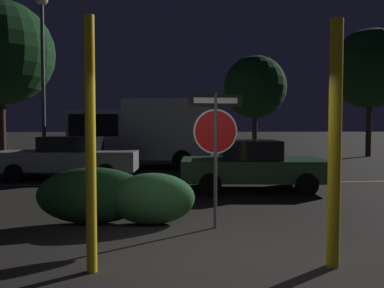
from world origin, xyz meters
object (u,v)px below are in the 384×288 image
at_px(passing_car_1, 69,157).
at_px(tree_0, 255,87).
at_px(stop_sign, 215,132).
at_px(hedge_bush_2, 152,199).
at_px(hedge_bush_1, 93,196).
at_px(tree_1, 1,53).
at_px(tree_2, 370,69).
at_px(yellow_pole_left, 90,145).
at_px(delivery_truck, 140,131).
at_px(street_lamp, 42,46).
at_px(yellow_pole_right, 335,144).
at_px(passing_car_2, 252,165).

height_order(passing_car_1, tree_0, tree_0).
xyz_separation_m(stop_sign, hedge_bush_2, (-1.14, 0.34, -1.24)).
distance_m(hedge_bush_1, hedge_bush_2, 1.12).
xyz_separation_m(passing_car_1, tree_0, (8.99, 9.56, 3.54)).
distance_m(tree_0, tree_1, 14.61).
relative_size(stop_sign, hedge_bush_2, 1.52).
height_order(hedge_bush_2, tree_2, tree_2).
bearing_deg(tree_2, passing_car_1, -151.33).
bearing_deg(yellow_pole_left, passing_car_1, 105.84).
bearing_deg(tree_0, passing_car_1, -133.25).
bearing_deg(stop_sign, tree_2, 49.75).
height_order(delivery_truck, street_lamp, street_lamp).
bearing_deg(delivery_truck, yellow_pole_left, -176.78).
bearing_deg(yellow_pole_right, delivery_truck, 104.97).
relative_size(passing_car_2, tree_0, 0.69).
distance_m(passing_car_1, passing_car_2, 6.56).
xyz_separation_m(delivery_truck, tree_0, (6.72, 5.98, 2.64)).
distance_m(passing_car_2, tree_2, 15.93).
xyz_separation_m(stop_sign, street_lamp, (-6.23, 10.33, 3.64)).
distance_m(yellow_pole_left, passing_car_2, 6.88).
bearing_deg(passing_car_2, tree_0, 171.33).
relative_size(yellow_pole_right, hedge_bush_1, 1.53).
bearing_deg(tree_2, tree_0, 172.78).
bearing_deg(passing_car_2, passing_car_1, -110.32).
distance_m(yellow_pole_left, yellow_pole_right, 3.10).
bearing_deg(tree_0, tree_1, -172.10).
xyz_separation_m(yellow_pole_left, passing_car_1, (-2.48, 8.73, -0.85)).
bearing_deg(hedge_bush_1, yellow_pole_right, -34.39).
xyz_separation_m(passing_car_2, tree_0, (3.08, 12.39, 3.57)).
relative_size(yellow_pole_left, yellow_pole_right, 1.00).
distance_m(stop_sign, yellow_pole_right, 2.34).
distance_m(delivery_truck, street_lamp, 5.62).
bearing_deg(street_lamp, hedge_bush_1, -68.04).
xyz_separation_m(street_lamp, tree_1, (-3.47, 4.04, 0.45)).
xyz_separation_m(passing_car_1, tree_1, (-5.40, 7.56, 5.07)).
height_order(yellow_pole_right, passing_car_2, yellow_pole_right).
bearing_deg(street_lamp, passing_car_1, -61.23).
relative_size(passing_car_2, delivery_truck, 0.70).
distance_m(passing_car_1, tree_2, 18.68).
height_order(tree_0, tree_1, tree_1).
bearing_deg(hedge_bush_1, tree_0, 66.43).
bearing_deg(passing_car_1, yellow_pole_left, -160.91).
xyz_separation_m(stop_sign, delivery_truck, (-2.02, 10.39, -0.09)).
xyz_separation_m(yellow_pole_left, hedge_bush_1, (-0.43, 2.37, -1.06)).
bearing_deg(hedge_bush_2, delivery_truck, 95.02).
relative_size(hedge_bush_1, tree_2, 0.27).
height_order(stop_sign, tree_0, tree_0).
relative_size(passing_car_1, tree_1, 0.58).
xyz_separation_m(yellow_pole_right, tree_1, (-10.98, 16.33, 4.22)).
height_order(stop_sign, delivery_truck, delivery_truck).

